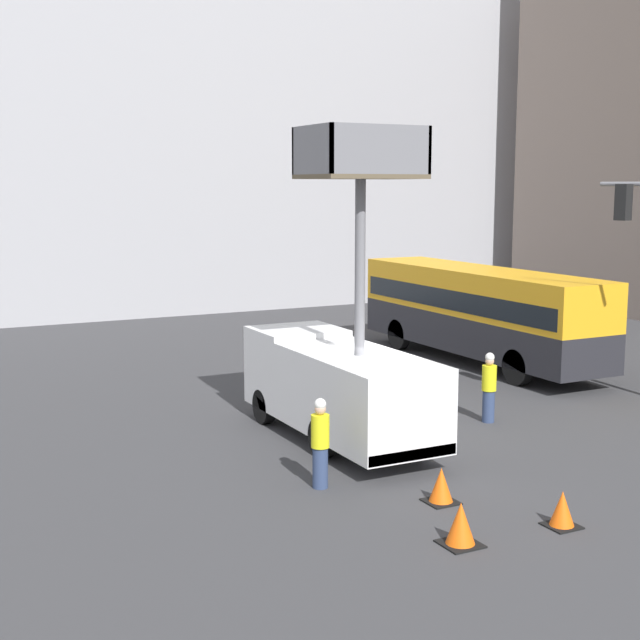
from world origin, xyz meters
name	(u,v)px	position (x,y,z in m)	size (l,w,h in m)	color
ground_plane	(392,442)	(0.00, 0.00, 0.00)	(120.00, 120.00, 0.00)	#38383A
building_backdrop_far	(103,94)	(0.00, 27.53, 10.63)	(44.00, 10.00, 21.26)	#9E9EA3
utility_truck	(338,378)	(-1.09, 0.73, 1.57)	(2.50, 6.63, 7.45)	white
city_bus	(479,308)	(7.83, 7.01, 1.94)	(2.50, 11.14, 3.29)	#232328
road_worker_near_truck	(320,443)	(-3.03, -2.10, 0.95)	(0.38, 0.38, 1.89)	navy
road_worker_directing	(489,387)	(3.25, 0.47, 0.93)	(0.38, 0.38, 1.85)	navy
traffic_cone_near_truck	(562,510)	(-0.06, -5.99, 0.32)	(0.59, 0.59, 0.67)	black
traffic_cone_mid_road	(441,486)	(-1.31, -3.95, 0.33)	(0.61, 0.61, 0.70)	black
traffic_cone_far_side	(461,525)	(-2.21, -5.83, 0.36)	(0.67, 0.67, 0.76)	black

